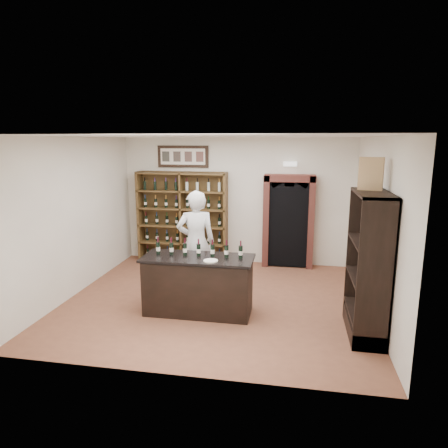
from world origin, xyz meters
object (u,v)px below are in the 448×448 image
(shopkeeper, at_px, (196,243))
(wine_crate, at_px, (371,174))
(tasting_counter, at_px, (198,285))
(wine_shelf, at_px, (183,217))
(counter_bottle_0, at_px, (158,248))
(side_cabinet, at_px, (369,287))

(shopkeeper, bearing_deg, wine_crate, 143.52)
(tasting_counter, distance_m, shopkeeper, 1.07)
(wine_shelf, bearing_deg, shopkeeper, -67.47)
(counter_bottle_0, bearing_deg, shopkeeper, 61.10)
(wine_crate, bearing_deg, tasting_counter, -164.29)
(tasting_counter, relative_size, side_cabinet, 0.85)
(tasting_counter, bearing_deg, counter_bottle_0, 175.15)
(side_cabinet, height_order, shopkeeper, side_cabinet)
(tasting_counter, height_order, shopkeeper, shopkeeper)
(tasting_counter, bearing_deg, shopkeeper, 105.91)
(wine_shelf, relative_size, counter_bottle_0, 7.33)
(wine_shelf, distance_m, tasting_counter, 3.19)
(tasting_counter, xyz_separation_m, side_cabinet, (2.72, -0.30, 0.26))
(tasting_counter, xyz_separation_m, shopkeeper, (-0.26, 0.90, 0.51))
(wine_shelf, height_order, tasting_counter, wine_shelf)
(side_cabinet, bearing_deg, counter_bottle_0, 174.02)
(wine_shelf, xyz_separation_m, tasting_counter, (1.10, -2.93, -0.61))
(tasting_counter, bearing_deg, side_cabinet, -6.28)
(tasting_counter, xyz_separation_m, counter_bottle_0, (-0.72, 0.06, 0.61))
(wine_shelf, height_order, counter_bottle_0, wine_shelf)
(tasting_counter, bearing_deg, wine_shelf, 110.56)
(counter_bottle_0, distance_m, side_cabinet, 3.48)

